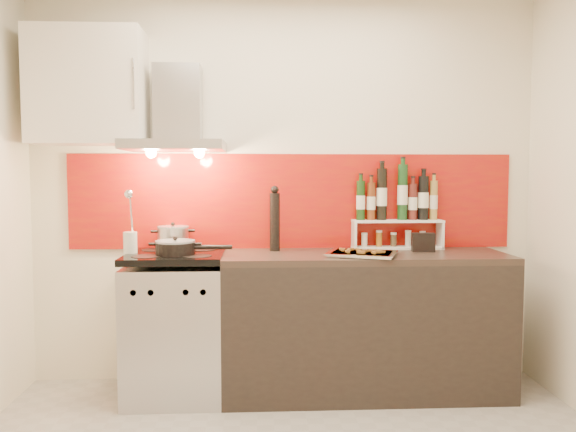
{
  "coord_description": "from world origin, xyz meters",
  "views": [
    {
      "loc": [
        -0.17,
        -2.42,
        1.39
      ],
      "look_at": [
        0.0,
        0.95,
        1.15
      ],
      "focal_mm": 35.0,
      "sensor_mm": 36.0,
      "label": 1
    }
  ],
  "objects": [
    {
      "name": "counter",
      "position": [
        0.5,
        1.1,
        0.45
      ],
      "size": [
        1.8,
        0.6,
        0.9
      ],
      "color": "black",
      "rests_on": "ground"
    },
    {
      "name": "upper_cabinet",
      "position": [
        -1.25,
        1.22,
        1.95
      ],
      "size": [
        0.7,
        0.35,
        0.72
      ],
      "primitive_type": "cube",
      "color": "silver",
      "rests_on": "back_wall"
    },
    {
      "name": "step_shelf",
      "position": [
        0.76,
        1.32,
        1.16
      ],
      "size": [
        0.61,
        0.17,
        0.57
      ],
      "color": "white",
      "rests_on": "counter"
    },
    {
      "name": "range_hood",
      "position": [
        -0.7,
        1.24,
        1.74
      ],
      "size": [
        0.62,
        0.5,
        0.61
      ],
      "color": "#B7B7BA",
      "rests_on": "back_wall"
    },
    {
      "name": "baking_tray",
      "position": [
        0.46,
        0.98,
        0.92
      ],
      "size": [
        0.5,
        0.44,
        0.03
      ],
      "color": "silver",
      "rests_on": "counter"
    },
    {
      "name": "caddy_box",
      "position": [
        0.89,
        1.15,
        0.96
      ],
      "size": [
        0.15,
        0.07,
        0.12
      ],
      "primitive_type": "cube",
      "rotation": [
        0.0,
        0.0,
        -0.09
      ],
      "color": "black",
      "rests_on": "counter"
    },
    {
      "name": "range_stove",
      "position": [
        -0.7,
        1.1,
        0.44
      ],
      "size": [
        0.6,
        0.6,
        0.91
      ],
      "color": "#B7B7BA",
      "rests_on": "ground"
    },
    {
      "name": "backsplash",
      "position": [
        0.05,
        1.39,
        1.22
      ],
      "size": [
        3.0,
        0.02,
        0.64
      ],
      "primitive_type": "cube",
      "color": "#A1080E",
      "rests_on": "back_wall"
    },
    {
      "name": "utensil_jar",
      "position": [
        -0.98,
        1.1,
        1.02
      ],
      "size": [
        0.09,
        0.13,
        0.41
      ],
      "color": "silver",
      "rests_on": "range_stove"
    },
    {
      "name": "back_wall",
      "position": [
        0.0,
        1.4,
        1.3
      ],
      "size": [
        3.4,
        0.02,
        2.6
      ],
      "primitive_type": "cube",
      "color": "silver",
      "rests_on": "ground"
    },
    {
      "name": "pepper_mill",
      "position": [
        -0.07,
        1.24,
        1.11
      ],
      "size": [
        0.07,
        0.07,
        0.43
      ],
      "color": "black",
      "rests_on": "counter"
    },
    {
      "name": "stock_pot",
      "position": [
        -0.74,
        1.29,
        0.99
      ],
      "size": [
        0.21,
        0.21,
        0.18
      ],
      "color": "#B7B7BA",
      "rests_on": "range_stove"
    },
    {
      "name": "saute_pan",
      "position": [
        -0.68,
        1.02,
        0.95
      ],
      "size": [
        0.47,
        0.24,
        0.11
      ],
      "color": "black",
      "rests_on": "range_stove"
    }
  ]
}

